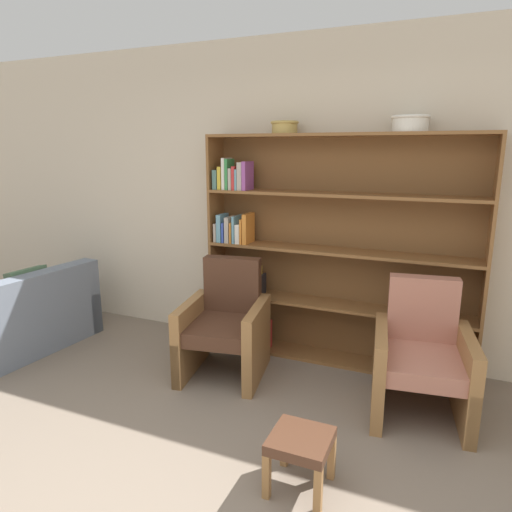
{
  "coord_description": "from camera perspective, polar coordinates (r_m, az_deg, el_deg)",
  "views": [
    {
      "loc": [
        0.99,
        -1.23,
        1.81
      ],
      "look_at": [
        -0.45,
        2.14,
        0.95
      ],
      "focal_mm": 32.0,
      "sensor_mm": 36.0,
      "label": 1
    }
  ],
  "objects": [
    {
      "name": "bowl_brass",
      "position": [
        3.7,
        18.73,
        15.51
      ],
      "size": [
        0.28,
        0.28,
        0.12
      ],
      "color": "silver",
      "rests_on": "bookshelf"
    },
    {
      "name": "bowl_stoneware",
      "position": [
        3.92,
        3.6,
        15.85
      ],
      "size": [
        0.23,
        0.23,
        0.1
      ],
      "color": "tan",
      "rests_on": "bookshelf"
    },
    {
      "name": "armchair_leather",
      "position": [
        3.79,
        -3.84,
        -8.71
      ],
      "size": [
        0.75,
        0.78,
        0.93
      ],
      "rotation": [
        0.0,
        0.0,
        3.32
      ],
      "color": "olive",
      "rests_on": "ground"
    },
    {
      "name": "footstool",
      "position": [
        2.66,
        5.59,
        -22.59
      ],
      "size": [
        0.32,
        0.32,
        0.32
      ],
      "color": "olive",
      "rests_on": "ground"
    },
    {
      "name": "armchair_cushioned",
      "position": [
        3.43,
        19.99,
        -11.94
      ],
      "size": [
        0.73,
        0.76,
        0.93
      ],
      "rotation": [
        0.0,
        0.0,
        3.28
      ],
      "color": "olive",
      "rests_on": "ground"
    },
    {
      "name": "bookshelf",
      "position": [
        3.95,
        7.28,
        0.08
      ],
      "size": [
        2.29,
        0.3,
        1.94
      ],
      "color": "brown",
      "rests_on": "ground"
    },
    {
      "name": "wall_back",
      "position": [
        4.02,
        8.81,
        6.82
      ],
      "size": [
        12.0,
        0.06,
        2.75
      ],
      "color": "beige",
      "rests_on": "ground"
    }
  ]
}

